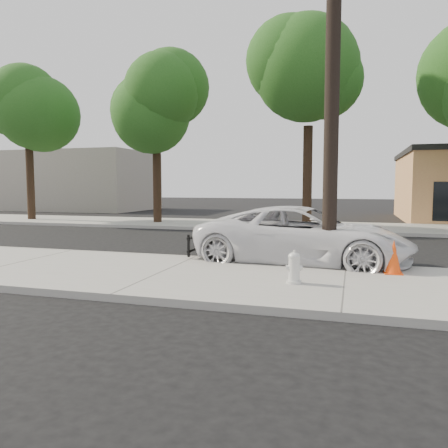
{
  "coord_description": "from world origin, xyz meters",
  "views": [
    {
      "loc": [
        4.14,
        -13.29,
        2.09
      ],
      "look_at": [
        0.6,
        -1.38,
        1.0
      ],
      "focal_mm": 35.0,
      "sensor_mm": 36.0,
      "label": 1
    }
  ],
  "objects_px": {
    "utility_pole": "(333,72)",
    "police_cruiser": "(303,236)",
    "fire_hydrant": "(294,268)",
    "traffic_cone": "(394,257)"
  },
  "relations": [
    {
      "from": "utility_pole",
      "to": "fire_hydrant",
      "type": "relative_size",
      "value": 14.38
    },
    {
      "from": "traffic_cone",
      "to": "utility_pole",
      "type": "bearing_deg",
      "value": 165.31
    },
    {
      "from": "police_cruiser",
      "to": "fire_hydrant",
      "type": "distance_m",
      "value": 2.96
    },
    {
      "from": "utility_pole",
      "to": "fire_hydrant",
      "type": "bearing_deg",
      "value": -105.9
    },
    {
      "from": "utility_pole",
      "to": "police_cruiser",
      "type": "bearing_deg",
      "value": 126.8
    },
    {
      "from": "fire_hydrant",
      "to": "traffic_cone",
      "type": "relative_size",
      "value": 0.83
    },
    {
      "from": "fire_hydrant",
      "to": "traffic_cone",
      "type": "bearing_deg",
      "value": 28.14
    },
    {
      "from": "fire_hydrant",
      "to": "utility_pole",
      "type": "bearing_deg",
      "value": 63.3
    },
    {
      "from": "fire_hydrant",
      "to": "traffic_cone",
      "type": "xyz_separation_m",
      "value": [
        1.98,
        1.6,
        0.06
      ]
    },
    {
      "from": "fire_hydrant",
      "to": "traffic_cone",
      "type": "distance_m",
      "value": 2.55
    }
  ]
}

